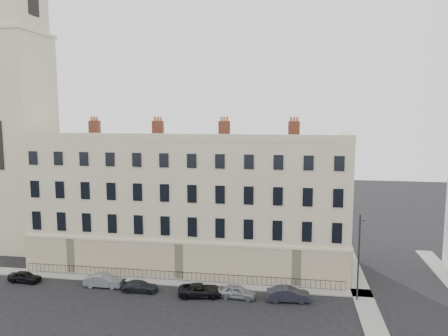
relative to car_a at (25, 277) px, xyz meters
The scene contains 13 objects.
ground 22.28m from the car_a, ahead, with size 160.00×160.00×0.00m, color black.
terrace 19.90m from the car_a, 30.10° to the left, with size 36.22×12.22×17.00m.
church_tower 22.77m from the car_a, 124.68° to the left, with size 8.00×8.13×44.00m.
pavement_terrace 12.36m from the car_a, 11.19° to the left, with size 48.00×2.00×0.12m, color gray.
pavement_east_return 35.53m from the car_a, ahead, with size 2.00×24.00×0.12m, color gray.
railings 16.36m from the car_a, ahead, with size 35.00×0.04×0.96m.
car_a is the anchor object (origin of this frame).
car_b 8.87m from the car_a, ahead, with size 1.39×3.99×1.32m, color slate.
car_c 13.01m from the car_a, ahead, with size 1.53×3.76×1.09m, color black.
car_d 19.35m from the car_a, ahead, with size 2.05×4.44×1.23m, color black.
car_e 22.94m from the car_a, ahead, with size 1.50×3.73×1.27m, color gray.
car_f 27.91m from the car_a, ahead, with size 1.46×4.18×1.38m, color #22232E.
streetlamp 34.69m from the car_a, ahead, with size 0.28×1.84×8.51m.
Camera 1 is at (5.86, -38.20, 18.16)m, focal length 35.00 mm.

